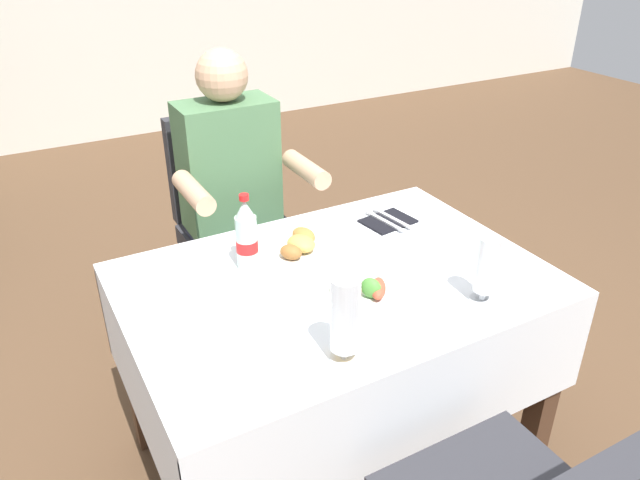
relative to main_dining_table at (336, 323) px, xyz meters
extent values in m
plane|color=brown|center=(0.04, 0.05, -0.56)|extent=(11.00, 11.00, 0.00)
cube|color=white|center=(0.00, 0.00, 0.15)|extent=(1.23, 0.86, 0.02)
cube|color=white|center=(0.00, -0.42, -0.02)|extent=(1.23, 0.02, 0.32)
cube|color=white|center=(0.00, 0.42, -0.02)|extent=(1.23, 0.02, 0.32)
cube|color=white|center=(-0.61, 0.00, -0.02)|extent=(0.02, 0.86, 0.32)
cube|color=white|center=(0.61, 0.00, -0.02)|extent=(0.02, 0.86, 0.32)
cube|color=#472D1E|center=(0.56, -0.37, -0.21)|extent=(0.07, 0.07, 0.71)
cube|color=#472D1E|center=(-0.56, 0.37, -0.21)|extent=(0.07, 0.07, 0.71)
cube|color=#472D1E|center=(0.56, 0.37, -0.21)|extent=(0.07, 0.07, 0.71)
cube|color=#2D2D33|center=(0.00, 0.73, -0.07)|extent=(0.44, 0.44, 0.08)
cube|color=#2D2D33|center=(0.00, 0.98, 0.19)|extent=(0.42, 0.06, 0.44)
cube|color=black|center=(-0.17, 0.56, -0.34)|extent=(0.04, 0.04, 0.45)
cube|color=black|center=(0.17, 0.56, -0.34)|extent=(0.04, 0.04, 0.45)
cube|color=black|center=(-0.17, 0.90, -0.34)|extent=(0.04, 0.04, 0.45)
cube|color=black|center=(0.17, 0.90, -0.34)|extent=(0.04, 0.04, 0.45)
cylinder|color=#282D42|center=(-0.11, 0.53, -0.34)|extent=(0.10, 0.10, 0.45)
cylinder|color=#282D42|center=(0.05, 0.53, -0.34)|extent=(0.10, 0.10, 0.45)
cube|color=#282D42|center=(-0.03, 0.69, -0.05)|extent=(0.34, 0.36, 0.12)
cube|color=#4C754C|center=(-0.03, 0.77, 0.26)|extent=(0.36, 0.20, 0.50)
sphere|color=tan|center=(-0.03, 0.77, 0.60)|extent=(0.19, 0.19, 0.19)
cylinder|color=tan|center=(-0.25, 0.54, 0.28)|extent=(0.07, 0.26, 0.07)
cylinder|color=tan|center=(0.18, 0.54, 0.28)|extent=(0.07, 0.26, 0.07)
cube|color=white|center=(0.02, -0.14, 0.17)|extent=(0.24, 0.24, 0.01)
ellipsoid|color=#4C8E38|center=(0.02, -0.15, 0.21)|extent=(0.07, 0.07, 0.06)
ellipsoid|color=#4C8E38|center=(-0.03, -0.11, 0.20)|extent=(0.10, 0.10, 0.06)
ellipsoid|color=#C14C33|center=(0.05, -0.15, 0.20)|extent=(0.09, 0.11, 0.04)
cube|color=white|center=(-0.03, 0.19, 0.17)|extent=(0.24, 0.24, 0.01)
ellipsoid|color=gold|center=(-0.02, 0.18, 0.20)|extent=(0.10, 0.12, 0.05)
ellipsoid|color=#B77A38|center=(0.01, 0.23, 0.20)|extent=(0.07, 0.10, 0.04)
ellipsoid|color=#99602D|center=(-0.08, 0.15, 0.20)|extent=(0.08, 0.09, 0.05)
cylinder|color=white|center=(0.29, -0.30, 0.17)|extent=(0.07, 0.07, 0.01)
cylinder|color=white|center=(0.29, -0.30, 0.18)|extent=(0.02, 0.02, 0.03)
cylinder|color=white|center=(0.29, -0.30, 0.28)|extent=(0.06, 0.06, 0.16)
cylinder|color=black|center=(0.29, -0.30, 0.25)|extent=(0.06, 0.06, 0.11)
cylinder|color=white|center=(-0.17, -0.33, 0.17)|extent=(0.07, 0.07, 0.01)
cylinder|color=white|center=(-0.17, -0.33, 0.18)|extent=(0.02, 0.02, 0.03)
cylinder|color=white|center=(-0.17, -0.33, 0.30)|extent=(0.07, 0.07, 0.19)
cylinder|color=#C68928|center=(-0.17, -0.33, 0.26)|extent=(0.07, 0.07, 0.12)
cylinder|color=silver|center=(-0.20, 0.18, 0.25)|extent=(0.06, 0.06, 0.17)
cylinder|color=red|center=(-0.20, 0.18, 0.24)|extent=(0.07, 0.07, 0.04)
cone|color=silver|center=(-0.20, 0.18, 0.36)|extent=(0.06, 0.06, 0.05)
cylinder|color=red|center=(-0.20, 0.18, 0.40)|extent=(0.03, 0.03, 0.02)
cube|color=black|center=(0.34, 0.23, 0.17)|extent=(0.19, 0.15, 0.01)
cube|color=silver|center=(0.32, 0.23, 0.17)|extent=(0.04, 0.19, 0.01)
cube|color=silver|center=(0.36, 0.23, 0.17)|extent=(0.04, 0.19, 0.01)
camera|label=1|loc=(-0.78, -1.32, 1.12)|focal=34.24mm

